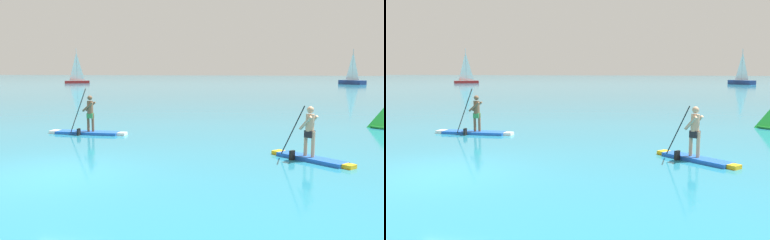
# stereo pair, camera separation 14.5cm
# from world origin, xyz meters

# --- Properties ---
(ground) EXTENTS (440.00, 440.00, 0.00)m
(ground) POSITION_xyz_m (0.00, 0.00, 0.00)
(ground) COLOR teal
(paddleboarder_mid_center) EXTENTS (3.53, 0.91, 2.04)m
(paddleboarder_mid_center) POSITION_xyz_m (-2.30, 6.68, 0.30)
(paddleboarder_mid_center) COLOR blue
(paddleboarder_mid_center) RESTS_ON ground
(paddleboarder_far_right) EXTENTS (2.43, 2.13, 1.76)m
(paddleboarder_far_right) POSITION_xyz_m (6.85, 3.19, 0.37)
(paddleboarder_far_right) COLOR blue
(paddleboarder_far_right) RESTS_ON ground
(sailboat_left_horizon) EXTENTS (4.85, 3.80, 7.47)m
(sailboat_left_horizon) POSITION_xyz_m (-37.03, 72.06, 1.20)
(sailboat_left_horizon) COLOR #A51E1E
(sailboat_left_horizon) RESTS_ON ground
(sailboat_right_horizon) EXTENTS (4.78, 5.83, 7.07)m
(sailboat_right_horizon) POSITION_xyz_m (20.09, 78.01, 0.86)
(sailboat_right_horizon) COLOR navy
(sailboat_right_horizon) RESTS_ON ground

